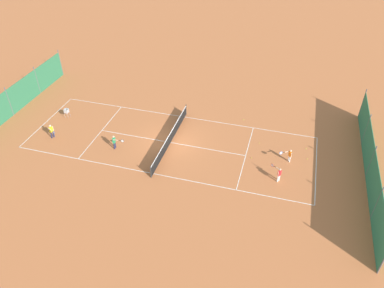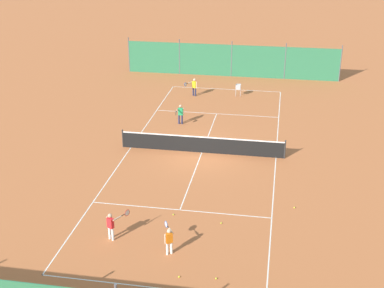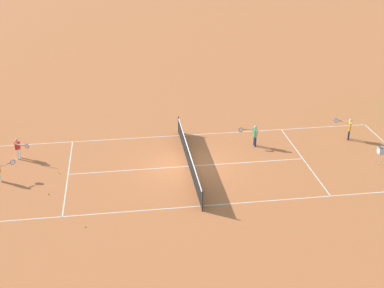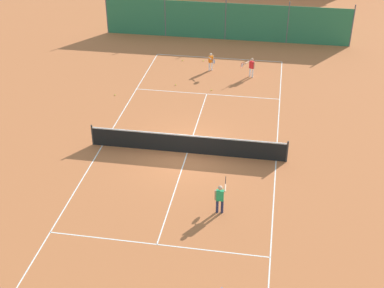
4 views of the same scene
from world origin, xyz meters
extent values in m
plane|color=#BC6638|center=(0.00, 0.00, 0.00)|extent=(600.00, 600.00, 0.00)
cube|color=white|center=(0.00, 11.90, 0.00)|extent=(8.25, 0.05, 0.01)
cube|color=white|center=(0.00, -11.90, 0.00)|extent=(8.25, 0.05, 0.01)
cube|color=white|center=(-4.10, 0.00, 0.00)|extent=(0.05, 23.85, 0.01)
cube|color=white|center=(4.10, 0.00, 0.00)|extent=(0.05, 23.85, 0.01)
cube|color=white|center=(0.00, 6.40, 0.00)|extent=(8.20, 0.05, 0.01)
cube|color=white|center=(0.00, -6.40, 0.00)|extent=(8.20, 0.05, 0.01)
cube|color=white|center=(0.00, 0.00, 0.00)|extent=(0.05, 12.80, 0.01)
cylinder|color=#2D2D2D|center=(-4.55, 0.00, 0.53)|extent=(0.08, 0.08, 1.06)
cylinder|color=#2D2D2D|center=(4.55, 0.00, 0.53)|extent=(0.08, 0.08, 1.06)
cube|color=black|center=(0.00, 0.00, 0.46)|extent=(9.10, 0.02, 0.91)
cube|color=white|center=(0.00, 0.00, 0.93)|extent=(9.10, 0.04, 0.06)
cube|color=#2D754C|center=(0.00, -15.50, 1.30)|extent=(17.20, 0.04, 2.60)
cylinder|color=#59595E|center=(-8.60, -15.50, 1.45)|extent=(0.08, 0.08, 2.90)
cylinder|color=#59595E|center=(-4.30, -15.50, 1.45)|extent=(0.08, 0.08, 2.90)
cylinder|color=#59595E|center=(0.00, -15.50, 1.45)|extent=(0.08, 0.08, 2.90)
cylinder|color=#59595E|center=(4.30, -15.50, 1.45)|extent=(0.08, 0.08, 2.90)
cylinder|color=#59595E|center=(8.60, -15.50, 1.45)|extent=(0.08, 0.08, 2.90)
cylinder|color=white|center=(2.38, 9.16, 0.28)|extent=(0.10, 0.10, 0.57)
cylinder|color=white|center=(2.22, 9.25, 0.28)|extent=(0.10, 0.10, 0.57)
cube|color=red|center=(2.30, 9.21, 0.79)|extent=(0.32, 0.27, 0.44)
sphere|color=tan|center=(2.30, 9.21, 1.13)|extent=(0.17, 0.17, 0.17)
cylinder|color=tan|center=(2.46, 9.12, 0.79)|extent=(0.06, 0.06, 0.44)
cylinder|color=tan|center=(2.04, 9.10, 0.96)|extent=(0.27, 0.42, 0.06)
cylinder|color=black|center=(1.89, 8.82, 0.96)|extent=(0.12, 0.19, 0.03)
torus|color=red|center=(1.77, 8.61, 0.96)|extent=(0.16, 0.26, 0.28)
cylinder|color=silver|center=(1.77, 8.61, 0.96)|extent=(0.13, 0.22, 0.25)
cylinder|color=#23284C|center=(2.02, -9.90, 0.31)|extent=(0.11, 0.11, 0.61)
cylinder|color=#23284C|center=(2.20, -9.98, 0.31)|extent=(0.11, 0.11, 0.61)
cube|color=yellow|center=(2.11, -9.94, 0.85)|extent=(0.34, 0.28, 0.47)
sphere|color=beige|center=(2.11, -9.94, 1.21)|extent=(0.19, 0.19, 0.19)
cylinder|color=beige|center=(1.94, -9.86, 0.85)|extent=(0.07, 0.07, 0.47)
cylinder|color=beige|center=(2.38, -9.81, 1.04)|extent=(0.27, 0.46, 0.07)
cylinder|color=black|center=(2.54, -9.50, 1.04)|extent=(0.12, 0.21, 0.03)
torus|color=#1E4CB2|center=(2.65, -9.28, 1.04)|extent=(0.14, 0.26, 0.28)
cylinder|color=silver|center=(2.65, -9.28, 1.04)|extent=(0.11, 0.23, 0.25)
cylinder|color=#23284C|center=(1.92, -4.17, 0.30)|extent=(0.11, 0.11, 0.60)
cylinder|color=#23284C|center=(2.11, -4.15, 0.30)|extent=(0.11, 0.11, 0.60)
cube|color=#239E5B|center=(2.02, -4.16, 0.83)|extent=(0.30, 0.19, 0.46)
sphere|color=tan|center=(2.02, -4.16, 1.18)|extent=(0.18, 0.18, 0.18)
cylinder|color=tan|center=(1.84, -4.17, 0.83)|extent=(0.07, 0.07, 0.46)
cylinder|color=tan|center=(2.18, -3.92, 1.01)|extent=(0.10, 0.47, 0.07)
cylinder|color=black|center=(2.16, -3.58, 1.01)|extent=(0.04, 0.21, 0.03)
torus|color=black|center=(2.14, -3.33, 1.01)|extent=(0.04, 0.28, 0.28)
cylinder|color=silver|center=(2.14, -3.33, 1.01)|extent=(0.02, 0.25, 0.25)
cylinder|color=white|center=(-0.17, 9.84, 0.27)|extent=(0.09, 0.09, 0.53)
cylinder|color=white|center=(-0.32, 9.75, 0.27)|extent=(0.09, 0.09, 0.53)
cube|color=orange|center=(-0.25, 9.80, 0.74)|extent=(0.29, 0.26, 0.41)
sphere|color=beige|center=(-0.25, 9.80, 1.05)|extent=(0.16, 0.16, 0.16)
cylinder|color=beige|center=(-0.11, 9.89, 0.74)|extent=(0.06, 0.06, 0.41)
cylinder|color=beige|center=(-0.27, 9.54, 0.90)|extent=(0.28, 0.38, 0.06)
cylinder|color=black|center=(-0.10, 9.29, 0.90)|extent=(0.13, 0.17, 0.03)
torus|color=#1E4CB2|center=(0.03, 9.09, 0.90)|extent=(0.17, 0.25, 0.28)
cylinder|color=silver|center=(0.03, 9.09, 0.90)|extent=(0.14, 0.21, 0.25)
sphere|color=#CCE033|center=(-2.25, 11.05, 0.03)|extent=(0.07, 0.07, 0.07)
sphere|color=#CCE033|center=(-0.90, 11.18, 0.03)|extent=(0.07, 0.07, 0.07)
sphere|color=#CCE033|center=(0.20, 6.90, 0.03)|extent=(0.07, 0.07, 0.07)
sphere|color=#CCE033|center=(-5.08, 5.36, 0.03)|extent=(0.07, 0.07, 0.07)
sphere|color=#CCE033|center=(-1.97, 7.24, 0.03)|extent=(0.07, 0.07, 0.07)
cylinder|color=#B7B7BC|center=(-1.22, -10.57, 0.28)|extent=(0.02, 0.02, 0.55)
cylinder|color=#B7B7BC|center=(-0.88, -10.57, 0.28)|extent=(0.02, 0.02, 0.55)
cylinder|color=#B7B7BC|center=(-1.22, -10.23, 0.28)|extent=(0.02, 0.02, 0.55)
cylinder|color=#B7B7BC|center=(-0.88, -10.23, 0.28)|extent=(0.02, 0.02, 0.55)
cube|color=#B7B7BC|center=(-1.05, -10.40, 0.56)|extent=(0.34, 0.34, 0.02)
cube|color=#B7B7BC|center=(-1.05, -10.57, 0.72)|extent=(0.34, 0.02, 0.34)
cube|color=#B7B7BC|center=(-1.05, -10.23, 0.72)|extent=(0.34, 0.02, 0.34)
cube|color=#B7B7BC|center=(-1.22, -10.40, 0.72)|extent=(0.02, 0.34, 0.34)
cube|color=#B7B7BC|center=(-0.88, -10.40, 0.72)|extent=(0.02, 0.34, 0.34)
sphere|color=#CCE033|center=(-0.99, -10.50, 0.60)|extent=(0.07, 0.07, 0.07)
sphere|color=#CCE033|center=(-1.05, -10.48, 0.60)|extent=(0.07, 0.07, 0.07)
sphere|color=#CCE033|center=(-1.08, -10.47, 0.60)|extent=(0.07, 0.07, 0.07)
sphere|color=#CCE033|center=(-1.01, -10.30, 0.60)|extent=(0.07, 0.07, 0.07)
sphere|color=#CCE033|center=(-0.98, -10.47, 0.60)|extent=(0.07, 0.07, 0.07)
sphere|color=#CCE033|center=(-1.11, -10.47, 0.60)|extent=(0.07, 0.07, 0.07)
sphere|color=#CCE033|center=(-0.92, -10.51, 0.66)|extent=(0.07, 0.07, 0.07)
sphere|color=#CCE033|center=(-1.00, -10.42, 0.66)|extent=(0.07, 0.07, 0.07)
sphere|color=#CCE033|center=(-1.03, -10.30, 0.66)|extent=(0.07, 0.07, 0.07)
sphere|color=#CCE033|center=(-1.06, -10.49, 0.66)|extent=(0.07, 0.07, 0.07)
sphere|color=#CCE033|center=(-1.15, -10.29, 0.66)|extent=(0.07, 0.07, 0.07)
sphere|color=#CCE033|center=(-1.04, -10.42, 0.66)|extent=(0.07, 0.07, 0.07)
sphere|color=#CCE033|center=(-1.17, -10.39, 0.71)|extent=(0.07, 0.07, 0.07)
sphere|color=#CCE033|center=(-1.05, -10.43, 0.71)|extent=(0.07, 0.07, 0.07)
sphere|color=#CCE033|center=(-0.99, -10.27, 0.71)|extent=(0.07, 0.07, 0.07)
sphere|color=#CCE033|center=(-0.98, -10.49, 0.71)|extent=(0.07, 0.07, 0.07)
sphere|color=#CCE033|center=(-0.98, -10.35, 0.71)|extent=(0.07, 0.07, 0.07)
sphere|color=#CCE033|center=(-1.00, -10.41, 0.71)|extent=(0.07, 0.07, 0.07)
camera|label=1|loc=(23.73, 8.71, 19.02)|focal=35.00mm
camera|label=2|loc=(-4.11, 26.88, 12.23)|focal=50.00mm
camera|label=3|loc=(-25.36, 3.50, 13.32)|focal=50.00mm
camera|label=4|loc=(3.70, -20.77, 13.13)|focal=50.00mm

